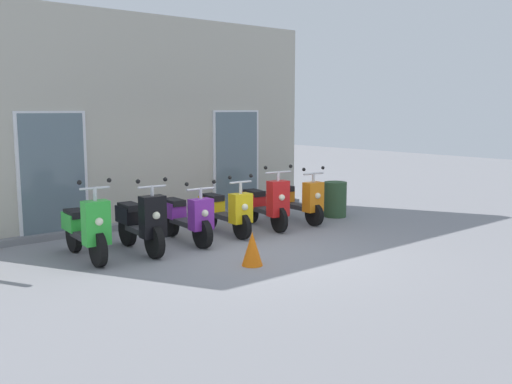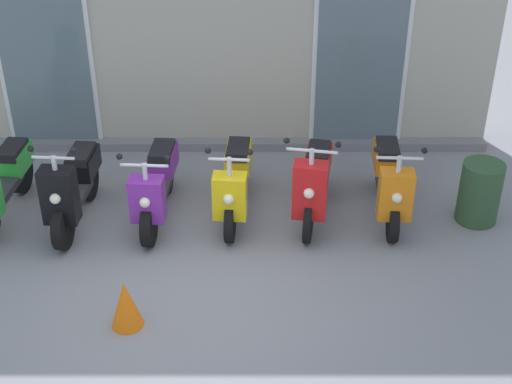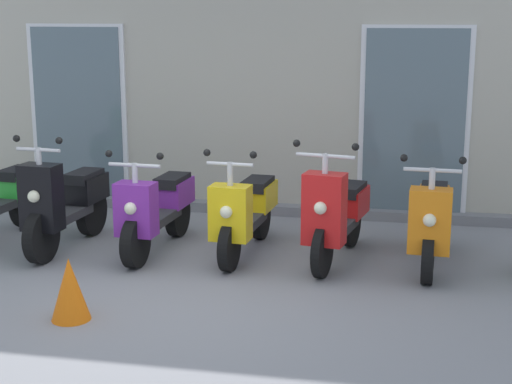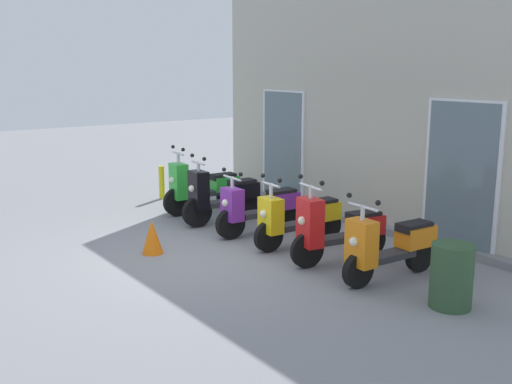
% 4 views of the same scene
% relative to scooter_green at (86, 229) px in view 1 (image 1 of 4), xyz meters
% --- Properties ---
extents(ground_plane, '(40.00, 40.00, 0.00)m').
position_rel_scooter_green_xyz_m(ground_plane, '(2.32, -1.31, -0.49)').
color(ground_plane, gray).
extents(storefront_facade, '(7.88, 0.50, 4.19)m').
position_rel_scooter_green_xyz_m(storefront_facade, '(2.32, 1.97, 1.53)').
color(storefront_facade, '#B2AD9E').
rests_on(storefront_facade, ground_plane).
extents(scooter_green, '(0.52, 1.66, 1.32)m').
position_rel_scooter_green_xyz_m(scooter_green, '(0.00, 0.00, 0.00)').
color(scooter_green, black).
rests_on(scooter_green, ground_plane).
extents(scooter_black, '(0.53, 1.60, 1.27)m').
position_rel_scooter_green_xyz_m(scooter_black, '(0.89, -0.14, 0.01)').
color(scooter_black, black).
rests_on(scooter_black, ground_plane).
extents(scooter_purple, '(0.60, 1.66, 1.14)m').
position_rel_scooter_green_xyz_m(scooter_purple, '(1.85, -0.00, -0.04)').
color(scooter_purple, black).
rests_on(scooter_purple, ground_plane).
extents(scooter_yellow, '(0.53, 1.62, 1.17)m').
position_rel_scooter_green_xyz_m(scooter_yellow, '(2.77, 0.07, -0.03)').
color(scooter_yellow, black).
rests_on(scooter_yellow, ground_plane).
extents(scooter_red, '(0.67, 1.58, 1.29)m').
position_rel_scooter_green_xyz_m(scooter_red, '(3.72, -0.01, 0.01)').
color(scooter_red, black).
rests_on(scooter_red, ground_plane).
extents(scooter_orange, '(0.58, 1.59, 1.19)m').
position_rel_scooter_green_xyz_m(scooter_orange, '(4.63, 0.05, -0.02)').
color(scooter_orange, black).
rests_on(scooter_orange, ground_plane).
extents(traffic_cone, '(0.32, 0.32, 0.52)m').
position_rel_scooter_green_xyz_m(traffic_cone, '(1.76, -1.95, -0.23)').
color(traffic_cone, orange).
rests_on(traffic_cone, ground_plane).
extents(trash_bin, '(0.49, 0.49, 0.76)m').
position_rel_scooter_green_xyz_m(trash_bin, '(5.68, -0.07, -0.11)').
color(trash_bin, '#2D4C2D').
rests_on(trash_bin, ground_plane).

